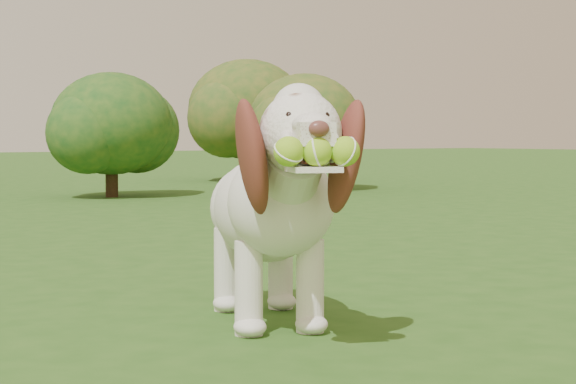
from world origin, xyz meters
TOP-DOWN VIEW (x-y plane):
  - ground at (0.00, 0.00)m, footprint 80.00×80.00m
  - dog at (0.17, 0.35)m, footprint 0.78×1.32m
  - shrub_f at (6.22, 10.49)m, footprint 1.87×1.87m
  - shrub_c at (2.75, 7.83)m, footprint 1.41×1.41m
  - shrub_d at (5.44, 7.74)m, footprint 1.48×1.48m

SIDE VIEW (x-z plane):
  - ground at x=0.00m, z-range 0.00..0.00m
  - dog at x=0.17m, z-range 0.03..0.91m
  - shrub_c at x=2.75m, z-range 0.13..1.59m
  - shrub_d at x=5.44m, z-range 0.14..1.67m
  - shrub_f at x=6.22m, z-range 0.17..2.11m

